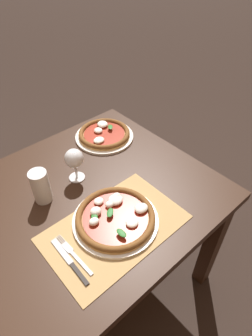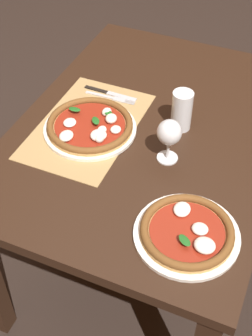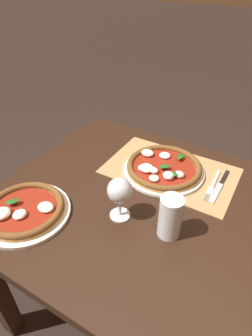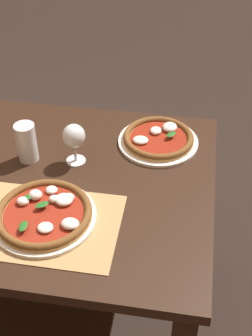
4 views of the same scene
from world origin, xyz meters
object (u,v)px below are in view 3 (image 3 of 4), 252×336
pizza_near (163,168)px  pizza_far (25,210)px  knife (220,186)px  wine_glass (120,192)px  fork (213,185)px  pint_glass (170,218)px

pizza_near → pizza_far: 0.54m
knife → pizza_far: bearing=42.1°
pizza_near → wine_glass: 0.31m
wine_glass → fork: wine_glass is taller
pizza_near → knife: (-0.22, -0.03, -0.02)m
wine_glass → pizza_near: bearing=-94.9°
pizza_near → fork: bearing=-175.9°
pizza_far → knife: size_ratio=1.40×
pint_glass → fork: 0.31m
pizza_near → fork: pizza_near is taller
fork → pint_glass: bearing=79.6°
fork → pizza_far: bearing=42.7°
pizza_far → fork: bearing=-137.3°
fork → knife: 0.03m
wine_glass → knife: bearing=-128.0°
pizza_near → pint_glass: size_ratio=2.24×
pizza_near → knife: size_ratio=1.51×
knife → pint_glass: bearing=75.6°
pizza_far → pint_glass: bearing=-159.3°
fork → knife: size_ratio=0.93×
pint_glass → knife: bearing=-104.4°
wine_glass → fork: 0.39m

